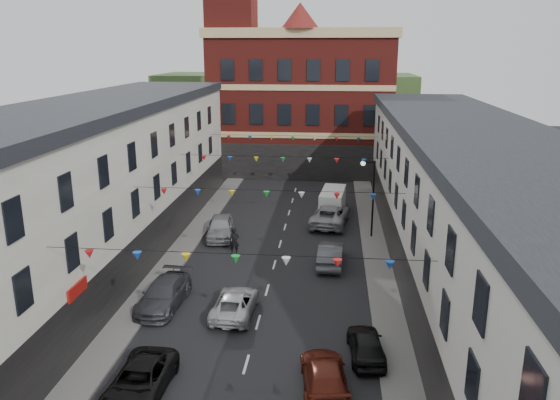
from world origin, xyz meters
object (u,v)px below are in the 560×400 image
(car_right_f, at_px, (330,215))
(pedestrian, at_px, (234,241))
(car_right_c, at_px, (324,376))
(car_right_e, at_px, (331,254))
(car_left_c, at_px, (139,381))
(white_van, at_px, (333,202))
(car_left_e, at_px, (220,227))
(street_lamp, at_px, (370,188))
(car_right_d, at_px, (366,345))
(car_left_d, at_px, (164,294))
(moving_car, at_px, (235,303))

(car_right_f, height_order, pedestrian, pedestrian)
(car_right_c, relative_size, car_right_e, 1.01)
(car_left_c, height_order, white_van, white_van)
(pedestrian, bearing_deg, car_left_e, 106.07)
(pedestrian, bearing_deg, car_left_c, -104.45)
(street_lamp, relative_size, car_left_e, 1.24)
(car_left_e, xyz_separation_m, car_right_e, (8.43, -4.65, -0.07))
(car_right_d, bearing_deg, car_left_c, 17.37)
(street_lamp, distance_m, pedestrian, 10.89)
(car_right_f, xyz_separation_m, white_van, (0.20, 2.93, 0.26))
(car_left_c, xyz_separation_m, car_right_e, (7.79, 15.06, 0.09))
(car_right_e, height_order, car_right_f, car_right_f)
(street_lamp, height_order, car_right_e, street_lamp)
(car_right_d, distance_m, car_right_e, 11.34)
(car_right_c, relative_size, car_right_d, 1.20)
(street_lamp, relative_size, car_left_c, 1.25)
(street_lamp, distance_m, car_left_d, 17.76)
(car_left_e, distance_m, white_van, 10.94)
(white_van, bearing_deg, moving_car, -99.54)
(street_lamp, xyz_separation_m, white_van, (-2.75, 5.91, -2.82))
(moving_car, distance_m, white_van, 19.78)
(car_right_f, relative_size, pedestrian, 3.10)
(car_left_d, xyz_separation_m, pedestrian, (2.50, 8.33, 0.22))
(street_lamp, height_order, pedestrian, street_lamp)
(car_right_e, distance_m, pedestrian, 6.88)
(car_left_c, relative_size, car_right_d, 1.24)
(car_right_e, distance_m, white_van, 11.56)
(street_lamp, xyz_separation_m, car_right_e, (-2.80, -5.64, -3.15))
(car_left_c, relative_size, moving_car, 1.03)
(car_left_d, height_order, moving_car, car_left_d)
(street_lamp, height_order, car_right_f, street_lamp)
(car_left_d, height_order, car_right_c, car_left_d)
(car_right_d, distance_m, pedestrian, 15.14)
(moving_car, bearing_deg, car_left_d, -5.68)
(car_right_c, distance_m, car_right_f, 22.56)
(car_left_d, relative_size, pedestrian, 2.67)
(car_left_e, bearing_deg, car_left_c, -95.55)
(car_left_c, bearing_deg, street_lamp, 63.99)
(car_right_f, bearing_deg, car_left_e, 33.22)
(street_lamp, relative_size, car_left_d, 1.18)
(car_left_e, height_order, moving_car, car_left_e)
(car_left_d, relative_size, car_right_d, 1.32)
(white_van, bearing_deg, street_lamp, -59.39)
(street_lamp, relative_size, car_right_c, 1.29)
(car_right_f, xyz_separation_m, moving_car, (-4.98, -16.15, -0.18))
(street_lamp, height_order, white_van, street_lamp)
(street_lamp, xyz_separation_m, moving_car, (-7.93, -13.17, -3.26))
(car_right_c, distance_m, white_van, 25.49)
(white_van, bearing_deg, car_right_e, -84.62)
(car_left_c, xyz_separation_m, white_van, (7.84, 26.61, 0.42))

